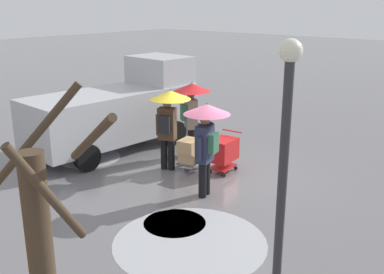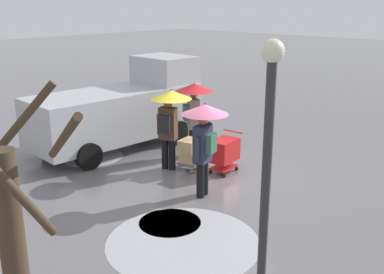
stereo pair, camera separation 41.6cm
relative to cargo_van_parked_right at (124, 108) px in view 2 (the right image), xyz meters
The scene contains 11 objects.
ground_plane 4.02m from the cargo_van_parked_right, behind, with size 90.00×90.00×0.00m, color slate.
slush_patch_near_cluster 6.20m from the cargo_van_parked_right, 150.78° to the left, with size 2.86×2.86×0.01m, color #ADAFB5.
slush_patch_under_van 5.40m from the cargo_van_parked_right, 150.50° to the left, with size 1.25×1.25×0.01m, color #ADAFB5.
slush_patch_mid_street 1.76m from the cargo_van_parked_right, 94.86° to the left, with size 1.74×1.74×0.01m, color #ADAFB5.
cargo_van_parked_right is the anchor object (origin of this frame).
shopping_cart_vendor 3.69m from the cargo_van_parked_right, behind, with size 0.63×0.87×1.02m.
hand_dolly_boxes 2.95m from the cargo_van_parked_right, behind, with size 0.65×0.80×1.32m.
pedestrian_pink_side 2.33m from the cargo_van_parked_right, 161.91° to the right, with size 1.04×1.04×2.15m.
pedestrian_black_side 4.35m from the cargo_van_parked_right, 165.13° to the left, with size 1.04×1.04×2.15m.
pedestrian_white_side 2.53m from the cargo_van_parked_right, 169.14° to the left, with size 1.04×1.04×2.15m.
street_lamp 8.62m from the cargo_van_parked_right, 153.09° to the left, with size 0.28×0.28×3.86m.
Camera 2 is at (-6.63, 8.06, 4.27)m, focal length 42.22 mm.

